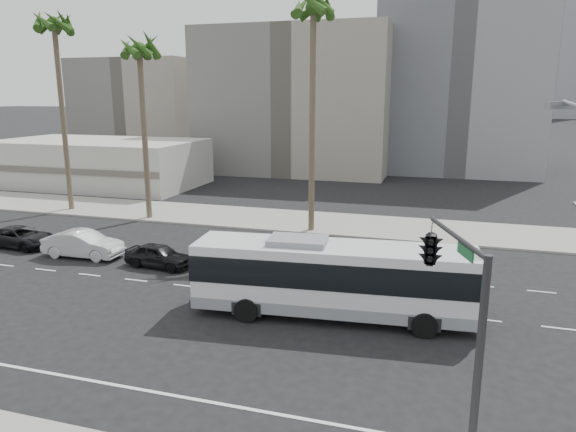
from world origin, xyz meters
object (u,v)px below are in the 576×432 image
at_px(car_b, 83,244).
at_px(car_c, 20,237).
at_px(city_bus, 333,277).
at_px(car_a, 159,255).
at_px(palm_far, 54,28).
at_px(traffic_signal, 435,259).
at_px(palm_near, 313,13).
at_px(palm_mid, 139,53).

bearing_deg(car_b, car_c, 81.19).
xyz_separation_m(city_bus, car_a, (-11.26, 3.98, -1.21)).
relative_size(car_b, palm_far, 0.30).
bearing_deg(traffic_signal, palm_near, 92.50).
relative_size(car_c, palm_mid, 0.34).
relative_size(city_bus, car_a, 3.13).
bearing_deg(palm_far, car_a, -36.84).
xyz_separation_m(city_bus, car_c, (-22.26, 5.03, -1.24)).
height_order(car_a, palm_near, palm_near).
height_order(car_a, palm_far, palm_far).
bearing_deg(palm_near, car_b, -140.01).
distance_m(car_c, traffic_signal, 30.11).
bearing_deg(car_b, traffic_signal, -121.93).
height_order(car_b, traffic_signal, traffic_signal).
relative_size(car_a, car_b, 0.82).
distance_m(city_bus, palm_near, 20.26).
relative_size(traffic_signal, palm_near, 0.40).
bearing_deg(city_bus, car_b, 160.38).
relative_size(city_bus, traffic_signal, 1.91).
distance_m(city_bus, palm_mid, 25.89).
distance_m(car_b, palm_mid, 15.96).
height_order(traffic_signal, palm_mid, palm_mid).
relative_size(car_c, traffic_signal, 0.72).
bearing_deg(city_bus, car_a, 155.43).
distance_m(car_b, palm_far, 20.68).
bearing_deg(palm_mid, traffic_signal, -44.87).
xyz_separation_m(car_a, palm_mid, (-7.06, 10.60, 12.27)).
bearing_deg(palm_mid, city_bus, -38.51).
bearing_deg(palm_near, car_c, -151.77).
distance_m(car_b, palm_near, 21.40).
distance_m(palm_near, palm_mid, 13.84).
xyz_separation_m(traffic_signal, palm_near, (-9.08, 22.52, 9.68)).
xyz_separation_m(car_b, palm_mid, (-1.56, 10.24, 12.15)).
height_order(car_a, palm_mid, palm_mid).
xyz_separation_m(car_c, palm_mid, (3.94, 9.54, 12.30)).
distance_m(city_bus, traffic_signal, 9.89).
relative_size(car_c, palm_far, 0.29).
xyz_separation_m(city_bus, palm_near, (-4.68, 14.47, 13.39)).
distance_m(car_c, palm_near, 24.74).
bearing_deg(city_bus, car_c, 162.15).
relative_size(car_a, palm_near, 0.24).
bearing_deg(car_c, traffic_signal, -113.04).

